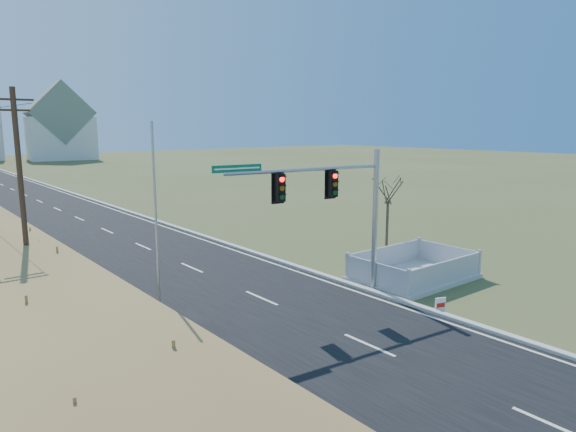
# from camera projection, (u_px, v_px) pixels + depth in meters

# --- Properties ---
(ground) EXTENTS (260.00, 260.00, 0.00)m
(ground) POSITION_uv_depth(u_px,v_px,m) (327.00, 328.00, 18.38)
(ground) COLOR #444C24
(ground) RESTS_ON ground
(road) EXTENTS (8.00, 180.00, 0.06)m
(road) POSITION_uv_depth(u_px,v_px,m) (16.00, 191.00, 56.64)
(road) COLOR black
(road) RESTS_ON ground
(curb) EXTENTS (0.30, 180.00, 0.18)m
(curb) POSITION_uv_depth(u_px,v_px,m) (56.00, 188.00, 59.20)
(curb) COLOR #B2AFA8
(curb) RESTS_ON ground
(utility_pole_near) EXTENTS (1.80, 0.26, 9.00)m
(utility_pole_near) POSITION_uv_depth(u_px,v_px,m) (20.00, 177.00, 25.02)
(utility_pole_near) COLOR #422D1E
(utility_pole_near) RESTS_ON ground
(condo_ne) EXTENTS (14.12, 10.51, 16.52)m
(condo_ne) POSITION_uv_depth(u_px,v_px,m) (61.00, 127.00, 109.19)
(condo_ne) COLOR silver
(condo_ne) RESTS_ON ground
(traffic_signal_mast) EXTENTS (7.76, 1.15, 6.21)m
(traffic_signal_mast) POSITION_uv_depth(u_px,v_px,m) (342.00, 207.00, 20.94)
(traffic_signal_mast) COLOR #9EA0A5
(traffic_signal_mast) RESTS_ON ground
(fence_enclosure) EXTENTS (5.62, 3.86, 1.27)m
(fence_enclosure) POSITION_uv_depth(u_px,v_px,m) (413.00, 274.00, 24.20)
(fence_enclosure) COLOR #B7B5AD
(fence_enclosure) RESTS_ON ground
(open_sign) EXTENTS (0.46, 0.19, 0.58)m
(open_sign) POSITION_uv_depth(u_px,v_px,m) (440.00, 305.00, 19.88)
(open_sign) COLOR white
(open_sign) RESTS_ON ground
(flagpole) EXTENTS (0.33, 0.33, 7.33)m
(flagpole) POSITION_uv_depth(u_px,v_px,m) (157.00, 244.00, 18.65)
(flagpole) COLOR #B7B5AD
(flagpole) RESTS_ON ground
(bare_tree) EXTENTS (1.81, 1.81, 4.81)m
(bare_tree) POSITION_uv_depth(u_px,v_px,m) (388.00, 188.00, 27.35)
(bare_tree) COLOR #4C3F33
(bare_tree) RESTS_ON ground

